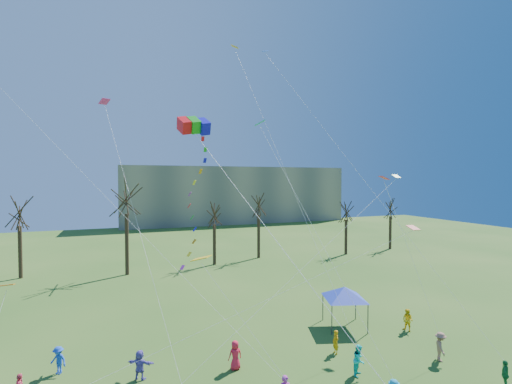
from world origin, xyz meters
name	(u,v)px	position (x,y,z in m)	size (l,w,h in m)	color
distant_building	(235,195)	(22.00, 82.00, 7.50)	(60.00, 14.00, 15.00)	gray
bare_tree_row	(181,214)	(-0.15, 35.60, 7.05)	(69.09, 9.05, 11.64)	black
big_box_kite	(200,203)	(-3.16, 9.22, 10.22)	(4.14, 7.21, 18.38)	red
canopy_tent_blue	(344,293)	(8.84, 11.61, 2.70)	(4.05, 4.05, 3.18)	#3F3F44
festival_crowd	(254,379)	(-0.95, 5.82, 0.85)	(26.68, 11.90, 1.84)	red
small_kites_aloft	(237,157)	(-0.37, 10.50, 13.13)	(29.96, 17.66, 33.81)	orange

